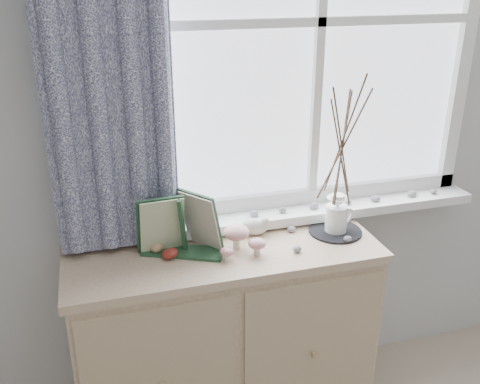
{
  "coord_description": "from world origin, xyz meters",
  "views": [
    {
      "loc": [
        -0.59,
        0.01,
        1.84
      ],
      "look_at": [
        -0.1,
        1.7,
        1.1
      ],
      "focal_mm": 40.0,
      "sensor_mm": 36.0,
      "label": 1
    }
  ],
  "objects_px": {
    "twig_pitcher": "(342,142)",
    "toadstool_cluster": "(240,238)",
    "sideboard": "(225,340)",
    "botanical_book": "(183,227)"
  },
  "relations": [
    {
      "from": "twig_pitcher",
      "to": "toadstool_cluster",
      "type": "bearing_deg",
      "value": 160.73
    },
    {
      "from": "botanical_book",
      "to": "toadstool_cluster",
      "type": "distance_m",
      "value": 0.22
    },
    {
      "from": "sideboard",
      "to": "toadstool_cluster",
      "type": "relative_size",
      "value": 6.66
    },
    {
      "from": "toadstool_cluster",
      "to": "botanical_book",
      "type": "bearing_deg",
      "value": 177.43
    },
    {
      "from": "sideboard",
      "to": "twig_pitcher",
      "type": "height_order",
      "value": "twig_pitcher"
    },
    {
      "from": "toadstool_cluster",
      "to": "twig_pitcher",
      "type": "distance_m",
      "value": 0.53
    },
    {
      "from": "sideboard",
      "to": "botanical_book",
      "type": "xyz_separation_m",
      "value": [
        -0.16,
        -0.01,
        0.55
      ]
    },
    {
      "from": "botanical_book",
      "to": "toadstool_cluster",
      "type": "relative_size",
      "value": 1.96
    },
    {
      "from": "toadstool_cluster",
      "to": "twig_pitcher",
      "type": "height_order",
      "value": "twig_pitcher"
    },
    {
      "from": "toadstool_cluster",
      "to": "twig_pitcher",
      "type": "bearing_deg",
      "value": 5.21
    }
  ]
}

